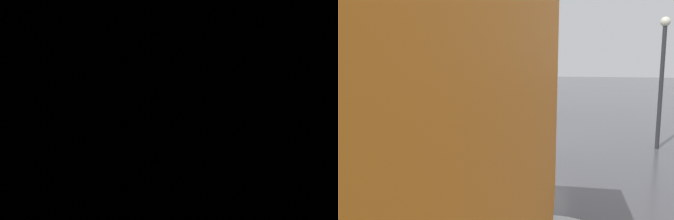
{
  "view_description": "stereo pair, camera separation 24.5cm",
  "coord_description": "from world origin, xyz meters",
  "views": [
    {
      "loc": [
        -1.05,
        11.45,
        2.61
      ],
      "look_at": [
        0.75,
        1.14,
        1.05
      ],
      "focal_mm": 35.25,
      "sensor_mm": 36.0,
      "label": 1
    },
    {
      "loc": [
        -1.29,
        11.4,
        2.61
      ],
      "look_at": [
        0.75,
        1.14,
        1.05
      ],
      "focal_mm": 35.25,
      "sensor_mm": 36.0,
      "label": 2
    }
  ],
  "objects": [
    {
      "name": "ground_plane",
      "position": [
        0.0,
        0.0,
        0.0
      ],
      "size": [
        90.0,
        90.0,
        0.0
      ],
      "primitive_type": "plane",
      "color": "#4C4C51"
    },
    {
      "name": "street_lamp",
      "position": [
        -3.87,
        1.05,
        2.37
      ],
      "size": [
        0.28,
        0.28,
        3.86
      ],
      "color": "#2D2D33",
      "rests_on": "ground"
    },
    {
      "name": "cargo_van_parked_right",
      "position": [
        3.31,
        0.03,
        1.18
      ],
      "size": [
        2.34,
        5.41,
        2.6
      ],
      "color": "gray",
      "rests_on": "ground"
    },
    {
      "name": "pedestrian_black_side",
      "position": [
        1.32,
        0.45,
        1.58
      ],
      "size": [
        1.04,
        1.04,
        2.15
      ],
      "color": "black",
      "rests_on": "ground"
    },
    {
      "name": "pedestrian_pink_side",
      "position": [
        1.4,
        -0.83,
        1.57
      ],
      "size": [
        1.04,
        1.04,
        2.15
      ],
      "color": "black",
      "rests_on": "ground"
    },
    {
      "name": "slush_patch_under_van",
      "position": [
        2.56,
        0.9,
        0.0
      ],
      "size": [
        2.4,
        2.4,
        0.01
      ],
      "primitive_type": "cylinder",
      "color": "#ADAFB5",
      "rests_on": "ground"
    },
    {
      "name": "shopping_cart_vendor",
      "position": [
        0.25,
        0.38,
        0.57
      ],
      "size": [
        0.66,
        0.89,
        1.04
      ],
      "color": "#1951B2",
      "rests_on": "ground"
    },
    {
      "name": "hand_dolly_boxes",
      "position": [
        1.23,
        0.4,
        0.51
      ],
      "size": [
        0.7,
        0.83,
        1.32
      ],
      "color": "#515156",
      "rests_on": "ground"
    }
  ]
}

